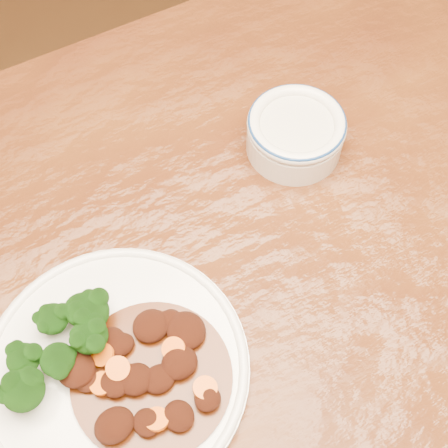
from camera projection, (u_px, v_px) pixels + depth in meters
ground at (241, 405)px, 1.42m from camera, size 4.00×4.00×0.00m
dining_table at (253, 281)px, 0.84m from camera, size 1.58×1.05×0.75m
dinner_plate at (115, 368)px, 0.69m from camera, size 0.30×0.30×0.02m
broccoli_florets at (60, 343)px, 0.67m from camera, size 0.14×0.10×0.05m
mince_stew at (145, 370)px, 0.68m from camera, size 0.18×0.18×0.03m
dip_bowl at (296, 132)px, 0.83m from camera, size 0.13×0.13×0.06m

